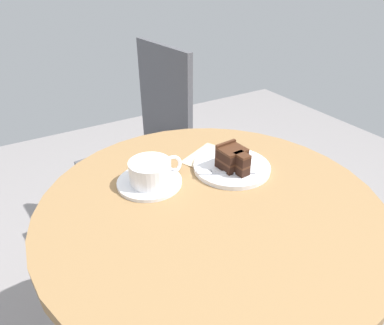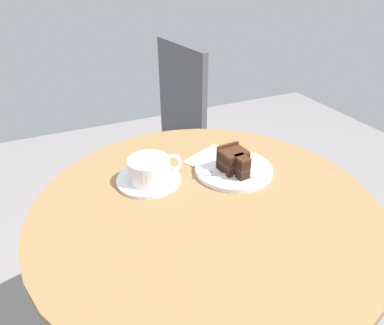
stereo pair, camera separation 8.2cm
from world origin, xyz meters
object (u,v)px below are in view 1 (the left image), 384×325
teaspoon (164,169)px  cafe_chair (150,141)px  coffee_cup (151,171)px  fork (219,172)px  napkin (218,160)px  saucer (150,182)px  cake_slice (233,159)px  cake_plate (232,167)px

teaspoon → cafe_chair: 0.61m
coffee_cup → teaspoon: bearing=33.8°
fork → napkin: (0.05, 0.07, -0.01)m
saucer → napkin: bearing=1.9°
cafe_chair → fork: bearing=-14.3°
coffee_cup → fork: 0.17m
saucer → cafe_chair: bearing=66.3°
cake_slice → napkin: bearing=88.6°
cake_slice → cafe_chair: 0.67m
saucer → fork: (0.16, -0.06, 0.01)m
napkin → cafe_chair: bearing=86.0°
teaspoon → napkin: 0.16m
teaspoon → cake_slice: 0.18m
saucer → cafe_chair: (0.25, 0.57, -0.20)m
saucer → cake_plate: bearing=-12.7°
teaspoon → cake_plate: bearing=14.1°
coffee_cup → cake_plate: 0.22m
coffee_cup → fork: bearing=-19.8°
cake_slice → napkin: size_ratio=0.45×
cake_slice → teaspoon: bearing=150.0°
saucer → coffee_cup: bearing=-62.5°
cake_slice → fork: size_ratio=0.68×
saucer → fork: 0.18m
saucer → napkin: 0.21m
saucer → cake_slice: size_ratio=1.80×
cafe_chair → coffee_cup: bearing=-29.8°
cake_plate → saucer: bearing=167.3°
fork → napkin: 0.09m
cake_plate → cafe_chair: 0.65m
fork → cafe_chair: size_ratio=0.14×
teaspoon → saucer: bearing=-114.1°
saucer → napkin: size_ratio=0.80×
cake_plate → napkin: size_ratio=1.02×
saucer → teaspoon: bearing=26.7°
coffee_cup → teaspoon: size_ratio=1.50×
coffee_cup → napkin: (0.21, 0.01, -0.04)m
teaspoon → napkin: teaspoon is taller
coffee_cup → cafe_chair: bearing=66.9°
fork → napkin: size_ratio=0.65×
cake_plate → fork: bearing=-163.2°
saucer → teaspoon: teaspoon is taller
cake_slice → saucer: bearing=163.4°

